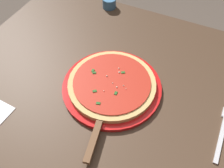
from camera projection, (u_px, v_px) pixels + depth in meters
The scene contains 6 objects.
restaurant_table at pixel (118, 112), 0.88m from camera, with size 1.13×0.88×0.75m.
serving_plate at pixel (112, 87), 0.78m from camera, with size 0.31×0.31×0.01m, color red.
pizza at pixel (112, 83), 0.77m from camera, with size 0.28×0.28×0.02m.
pizza_server at pixel (98, 127), 0.68m from camera, with size 0.09×0.22×0.01m.
cup_small_sauce at pixel (109, 3), 1.04m from camera, with size 0.06×0.06×0.04m, color teal.
fork at pixel (223, 130), 0.69m from camera, with size 0.02×0.19×0.00m.
Camera 1 is at (-0.18, 0.43, 1.37)m, focal length 39.30 mm.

